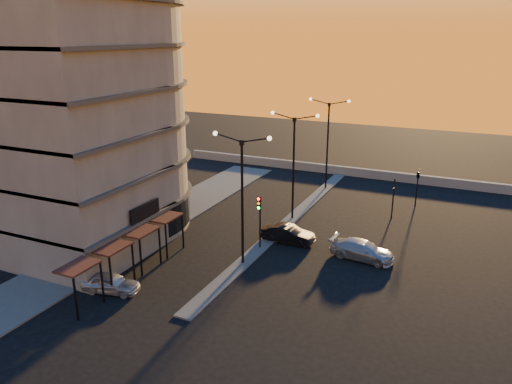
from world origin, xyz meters
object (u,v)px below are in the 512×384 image
(traffic_light_main, at_px, (259,214))
(car_wagon, at_px, (362,250))
(car_hatchback, at_px, (111,283))
(streetlamp_mid, at_px, (294,158))
(car_sedan, at_px, (288,234))

(traffic_light_main, height_order, car_wagon, traffic_light_main)
(traffic_light_main, relative_size, car_wagon, 0.90)
(car_hatchback, distance_m, car_wagon, 17.76)
(streetlamp_mid, xyz_separation_m, car_wagon, (7.57, -5.55, -4.90))
(streetlamp_mid, relative_size, car_hatchback, 2.57)
(car_hatchback, bearing_deg, car_sedan, -43.51)
(streetlamp_mid, relative_size, car_sedan, 2.28)
(streetlamp_mid, distance_m, car_hatchback, 18.80)
(car_sedan, relative_size, car_wagon, 0.88)
(car_hatchback, bearing_deg, streetlamp_mid, -31.32)
(car_sedan, bearing_deg, traffic_light_main, 146.26)
(car_sedan, bearing_deg, car_hatchback, 149.44)
(streetlamp_mid, distance_m, car_sedan, 7.12)
(car_wagon, bearing_deg, traffic_light_main, 108.13)
(streetlamp_mid, height_order, car_hatchback, streetlamp_mid)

